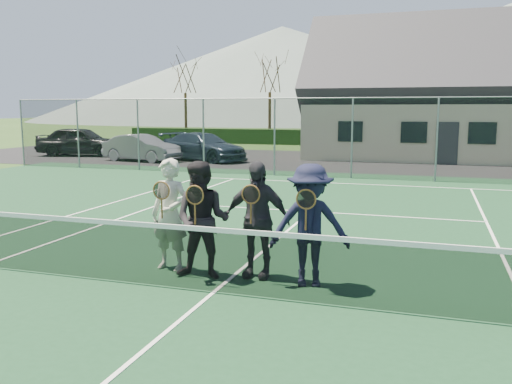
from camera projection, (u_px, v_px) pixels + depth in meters
ground at (370, 163)px, 26.46m from camera, size 220.00×220.00×0.00m
court_surface at (214, 293)px, 7.66m from camera, size 30.00×30.00×0.02m
tarmac_carpark at (291, 160)px, 27.69m from camera, size 40.00×12.00×0.01m
hedge_row at (389, 139)px, 37.66m from camera, size 40.00×1.20×1.10m
hill_west at (282, 75)px, 103.24m from camera, size 110.00×110.00×18.00m
car_a at (81, 141)px, 30.12m from camera, size 5.08×2.91×1.63m
car_b at (142, 148)px, 26.96m from camera, size 4.24×2.07×1.34m
car_c at (204, 147)px, 27.18m from camera, size 5.27×3.61×1.42m
court_markings at (214, 292)px, 7.66m from camera, size 11.03×23.83×0.01m
tennis_net at (213, 257)px, 7.58m from camera, size 11.68×0.08×1.10m
perimeter_fence at (352, 138)px, 20.12m from camera, size 30.07×0.07×3.02m
clubhouse at (458, 82)px, 28.40m from camera, size 15.60×8.20×7.70m
tree_a at (185, 68)px, 42.69m from camera, size 3.20×3.20×7.77m
tree_b at (270, 66)px, 40.55m from camera, size 3.20×3.20×7.77m
tree_c at (423, 62)px, 37.20m from camera, size 3.20×3.20×7.77m
player_a at (170, 215)px, 8.66m from camera, size 0.71×0.54×1.80m
player_b at (203, 220)px, 8.22m from camera, size 0.94×0.76×1.80m
player_c at (256, 219)px, 8.28m from camera, size 1.06×0.51×1.80m
player_d at (310, 225)px, 7.85m from camera, size 1.30×0.96×1.80m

